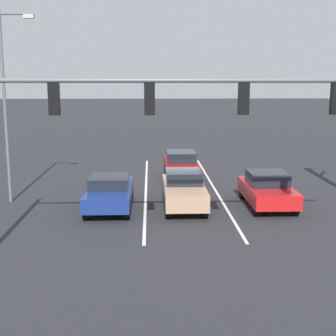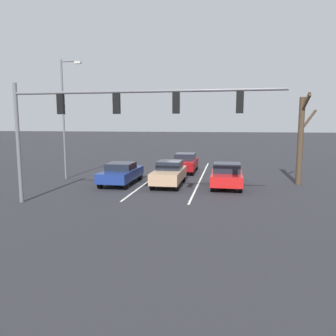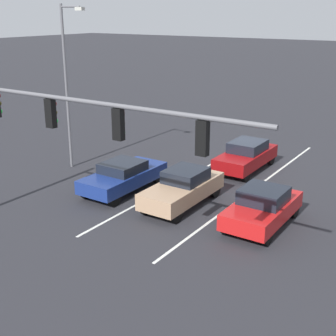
% 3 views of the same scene
% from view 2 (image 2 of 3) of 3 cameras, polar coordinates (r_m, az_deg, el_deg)
% --- Properties ---
extents(ground_plane, '(240.00, 240.00, 0.00)m').
position_cam_2_polar(ground_plane, '(27.44, 2.58, -0.66)').
color(ground_plane, '#28282D').
extents(lane_stripe_left_divider, '(0.12, 16.98, 0.01)m').
position_cam_2_polar(lane_stripe_left_divider, '(24.81, 5.87, -1.59)').
color(lane_stripe_left_divider, silver).
rests_on(lane_stripe_left_divider, ground_plane).
extents(lane_stripe_center_divider, '(0.12, 16.98, 0.01)m').
position_cam_2_polar(lane_stripe_center_divider, '(25.32, -2.15, -1.36)').
color(lane_stripe_center_divider, silver).
rests_on(lane_stripe_center_divider, ground_plane).
extents(car_red_leftlane_front, '(1.89, 4.09, 1.55)m').
position_cam_2_polar(car_red_leftlane_front, '(21.04, 10.17, -1.27)').
color(car_red_leftlane_front, red).
rests_on(car_red_leftlane_front, ground_plane).
extents(car_tan_midlane_front, '(1.75, 4.50, 1.59)m').
position_cam_2_polar(car_tan_midlane_front, '(21.36, 0.21, -0.91)').
color(car_tan_midlane_front, tan).
rests_on(car_tan_midlane_front, ground_plane).
extents(car_navy_rightlane_front, '(1.89, 4.58, 1.44)m').
position_cam_2_polar(car_navy_rightlane_front, '(22.07, -8.15, -0.84)').
color(car_navy_rightlane_front, navy).
rests_on(car_navy_rightlane_front, ground_plane).
extents(car_maroon_midlane_second, '(1.81, 4.50, 1.56)m').
position_cam_2_polar(car_maroon_midlane_second, '(27.16, 2.98, 0.96)').
color(car_maroon_midlane_second, maroon).
rests_on(car_maroon_midlane_second, ground_plane).
extents(traffic_signal_gantry, '(13.01, 0.37, 6.03)m').
position_cam_2_polar(traffic_signal_gantry, '(15.98, -10.67, 9.55)').
color(traffic_signal_gantry, slate).
rests_on(traffic_signal_gantry, ground_plane).
extents(street_lamp_right_shoulder, '(1.55, 0.24, 8.46)m').
position_cam_2_polar(street_lamp_right_shoulder, '(24.77, -17.49, 9.20)').
color(street_lamp_right_shoulder, slate).
rests_on(street_lamp_right_shoulder, ground_plane).
extents(bare_tree_near, '(1.12, 1.39, 6.00)m').
position_cam_2_polar(bare_tree_near, '(23.14, 22.18, 4.97)').
color(bare_tree_near, '#423323').
rests_on(bare_tree_near, ground_plane).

